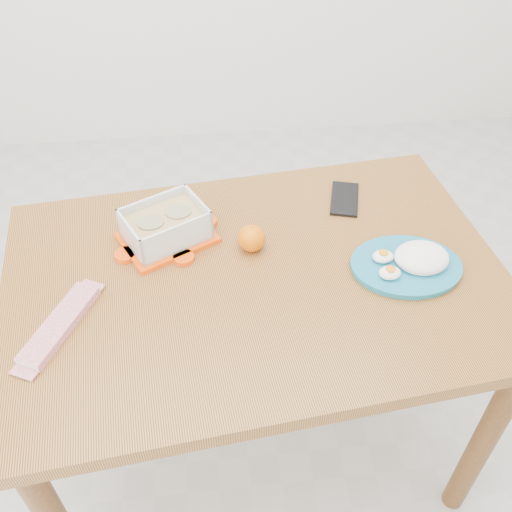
{
  "coord_description": "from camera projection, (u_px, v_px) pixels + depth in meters",
  "views": [
    {
      "loc": [
        -0.06,
        -1.07,
        1.71
      ],
      "look_at": [
        0.03,
        -0.12,
        0.81
      ],
      "focal_mm": 40.0,
      "sensor_mm": 36.0,
      "label": 1
    }
  ],
  "objects": [
    {
      "name": "ground",
      "position": [
        243.0,
        404.0,
        1.95
      ],
      "size": [
        3.5,
        3.5,
        0.0
      ],
      "primitive_type": "plane",
      "color": "#B7B7B2",
      "rests_on": "ground"
    },
    {
      "name": "smartphone",
      "position": [
        345.0,
        199.0,
        1.55
      ],
      "size": [
        0.11,
        0.16,
        0.01
      ],
      "primitive_type": "cube",
      "rotation": [
        0.0,
        0.0,
        -0.26
      ],
      "color": "black",
      "rests_on": "dining_table"
    },
    {
      "name": "food_container",
      "position": [
        166.0,
        226.0,
        1.41
      ],
      "size": [
        0.27,
        0.25,
        0.09
      ],
      "rotation": [
        0.0,
        0.0,
        0.48
      ],
      "color": "#F94C07",
      "rests_on": "dining_table"
    },
    {
      "name": "orange_fruit",
      "position": [
        252.0,
        238.0,
        1.39
      ],
      "size": [
        0.07,
        0.07,
        0.07
      ],
      "primitive_type": "sphere",
      "color": "orange",
      "rests_on": "dining_table"
    },
    {
      "name": "dining_table",
      "position": [
        256.0,
        303.0,
        1.42
      ],
      "size": [
        1.26,
        0.91,
        0.75
      ],
      "rotation": [
        0.0,
        0.0,
        0.11
      ],
      "color": "olive",
      "rests_on": "ground"
    },
    {
      "name": "candy_bar",
      "position": [
        60.0,
        324.0,
        1.22
      ],
      "size": [
        0.15,
        0.23,
        0.02
      ],
      "primitive_type": "cube",
      "rotation": [
        0.0,
        0.0,
        1.12
      ],
      "color": "#B20920",
      "rests_on": "dining_table"
    },
    {
      "name": "rice_plate",
      "position": [
        411.0,
        261.0,
        1.35
      ],
      "size": [
        0.28,
        0.28,
        0.07
      ],
      "rotation": [
        0.0,
        0.0,
        -0.06
      ],
      "color": "teal",
      "rests_on": "dining_table"
    }
  ]
}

